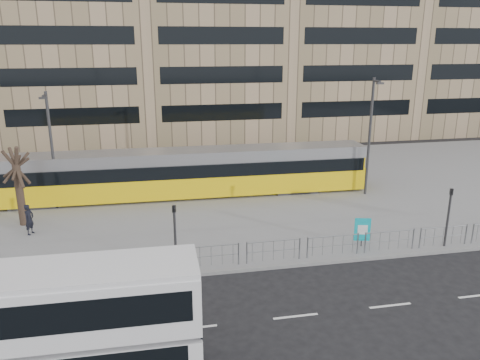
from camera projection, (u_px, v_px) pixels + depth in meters
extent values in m
plane|color=black|center=(228.00, 273.00, 21.59)|extent=(120.00, 120.00, 0.00)
cube|color=gray|center=(199.00, 193.00, 32.86)|extent=(64.00, 24.00, 0.15)
cube|color=gray|center=(228.00, 271.00, 21.62)|extent=(64.00, 0.25, 0.17)
cube|color=tan|center=(77.00, 34.00, 48.59)|extent=(14.00, 16.00, 22.00)
cube|color=tan|center=(211.00, 25.00, 50.89)|extent=(14.00, 16.00, 24.00)
cube|color=tan|center=(331.00, 39.00, 53.91)|extent=(14.00, 16.00, 21.00)
cube|color=tan|center=(442.00, 31.00, 56.21)|extent=(14.00, 16.00, 23.00)
cylinder|color=gray|center=(268.00, 241.00, 22.09)|extent=(32.00, 0.05, 0.05)
cylinder|color=gray|center=(267.00, 251.00, 22.23)|extent=(32.00, 0.04, 0.04)
cube|color=white|center=(271.00, 319.00, 18.01)|extent=(62.00, 0.12, 0.01)
cube|color=white|center=(41.00, 359.00, 14.33)|extent=(9.79, 2.40, 1.51)
cube|color=white|center=(34.00, 306.00, 13.80)|extent=(9.79, 2.40, 1.86)
cube|color=white|center=(29.00, 276.00, 13.52)|extent=(9.78, 2.31, 0.27)
cube|color=black|center=(55.00, 348.00, 14.30)|extent=(8.01, 2.42, 0.75)
cube|color=black|center=(33.00, 300.00, 13.75)|extent=(9.25, 2.43, 0.98)
cylinder|color=black|center=(138.00, 340.00, 16.02)|extent=(0.89, 0.28, 0.89)
cube|color=yellow|center=(170.00, 183.00, 31.60)|extent=(26.99, 2.96, 1.54)
cube|color=black|center=(170.00, 168.00, 31.29)|extent=(26.61, 3.00, 0.87)
cube|color=#A1A1A6|center=(169.00, 156.00, 31.06)|extent=(26.99, 2.76, 0.77)
cube|color=yellow|center=(351.00, 166.00, 33.61)|extent=(1.19, 2.19, 2.50)
cylinder|color=#2D2D30|center=(170.00, 173.00, 31.39)|extent=(2.33, 2.33, 2.89)
cube|color=#2D2D30|center=(293.00, 186.00, 33.26)|extent=(2.93, 2.47, 0.48)
cube|color=#2D2D30|center=(36.00, 200.00, 30.31)|extent=(2.93, 2.47, 0.48)
cylinder|color=#2D2D30|center=(362.00, 239.00, 23.99)|extent=(0.06, 0.06, 0.81)
cube|color=#0DABBB|center=(362.00, 230.00, 23.85)|extent=(0.80, 0.26, 1.22)
cube|color=white|center=(363.00, 230.00, 23.82)|extent=(0.49, 0.13, 0.51)
imported|color=black|center=(29.00, 219.00, 25.38)|extent=(0.63, 0.73, 1.70)
cylinder|color=#2D2D30|center=(175.00, 238.00, 21.33)|extent=(0.12, 0.12, 3.00)
imported|color=#2D2D30|center=(174.00, 216.00, 21.02)|extent=(0.22, 0.24, 1.00)
cylinder|color=#2D2D30|center=(448.00, 219.00, 23.70)|extent=(0.12, 0.12, 3.00)
imported|color=#2D2D30|center=(451.00, 198.00, 23.39)|extent=(0.23, 0.25, 1.00)
cylinder|color=#2D2D30|center=(52.00, 152.00, 28.61)|extent=(0.18, 0.18, 7.31)
cylinder|color=#2D2D30|center=(44.00, 95.00, 27.25)|extent=(0.14, 0.90, 0.14)
cube|color=#2D2D30|center=(43.00, 98.00, 26.86)|extent=(0.45, 0.20, 0.12)
cylinder|color=#2D2D30|center=(369.00, 138.00, 31.24)|extent=(0.18, 0.18, 7.90)
cylinder|color=#2D2D30|center=(377.00, 81.00, 29.79)|extent=(0.14, 0.90, 0.14)
cube|color=#2D2D30|center=(380.00, 83.00, 29.40)|extent=(0.45, 0.20, 0.12)
cylinder|color=black|center=(20.00, 195.00, 26.43)|extent=(0.44, 0.44, 3.59)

